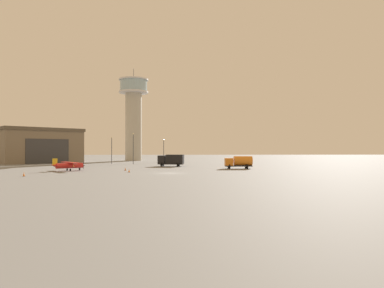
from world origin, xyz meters
The scene contains 12 objects.
ground_plane centered at (0.00, 0.00, 0.00)m, with size 400.00×400.00×0.00m, color slate.
control_tower centered at (-15.35, 69.44, 18.62)m, with size 11.12×11.12×35.14m.
hangar centered at (-45.42, 52.30, 5.54)m, with size 33.23×33.06×11.04m.
airplane_red centered at (-20.53, 7.64, 1.20)m, with size 6.71×7.75×2.57m.
truck_fuel_tanker_orange centered at (15.40, 14.02, 1.58)m, with size 6.14×3.07×2.83m.
truck_box_black centered at (-0.09, 25.23, 1.71)m, with size 6.82×4.04×3.01m.
light_post_east centered at (-3.10, 50.88, 4.65)m, with size 0.44×0.44×7.70m.
light_post_north centered at (-18.28, 41.18, 4.87)m, with size 0.44×0.44×8.11m.
light_post_centre centered at (-11.73, 40.28, 5.45)m, with size 0.44×0.44×9.21m.
traffic_cone_near_left centered at (-9.27, 8.25, 0.34)m, with size 0.36×0.36×0.69m.
traffic_cone_near_right centered at (-23.49, -6.41, 0.35)m, with size 0.36×0.36×0.71m.
traffic_cone_mid_apron centered at (-7.72, 2.76, 0.32)m, with size 0.36×0.36×0.64m.
Camera 1 is at (1.57, -64.28, 4.47)m, focal length 32.65 mm.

